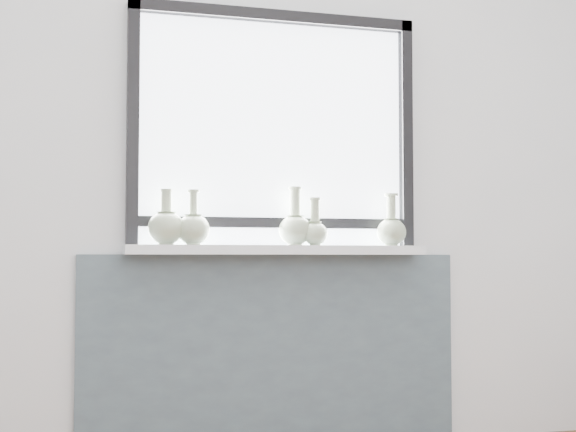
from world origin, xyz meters
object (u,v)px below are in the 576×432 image
object	(u,v)px
vase_d	(315,230)
vase_b	(193,227)
vase_c	(295,227)
windowsill	(278,250)
vase_a	(166,226)
vase_e	(391,229)

from	to	relation	value
vase_d	vase_b	bearing A→B (deg)	179.82
vase_b	vase_c	distance (m)	0.46
windowsill	vase_a	distance (m)	0.50
vase_a	vase_d	xyz separation A→B (m)	(0.65, -0.01, -0.01)
vase_c	vase_d	xyz separation A→B (m)	(0.08, -0.03, -0.01)
vase_b	vase_e	bearing A→B (deg)	0.06
vase_e	vase_d	bearing A→B (deg)	-179.58
vase_e	vase_b	bearing A→B (deg)	-179.94
windowsill	vase_d	distance (m)	0.18
windowsill	vase_c	xyz separation A→B (m)	(0.08, 0.00, 0.10)
windowsill	vase_a	size ratio (longest dim) A/B	5.65
windowsill	vase_c	size ratio (longest dim) A/B	5.12
vase_b	windowsill	bearing A→B (deg)	3.72
windowsill	vase_b	bearing A→B (deg)	-176.28
vase_c	vase_b	bearing A→B (deg)	-176.29
windowsill	vase_d	bearing A→B (deg)	-9.29
vase_d	windowsill	bearing A→B (deg)	170.71
vase_a	vase_e	bearing A→B (deg)	-0.63
windowsill	vase_e	xyz separation A→B (m)	(0.52, -0.02, 0.09)
vase_b	vase_e	size ratio (longest dim) A/B	0.99
vase_e	vase_c	bearing A→B (deg)	176.31
windowsill	vase_a	world-z (taller)	vase_a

